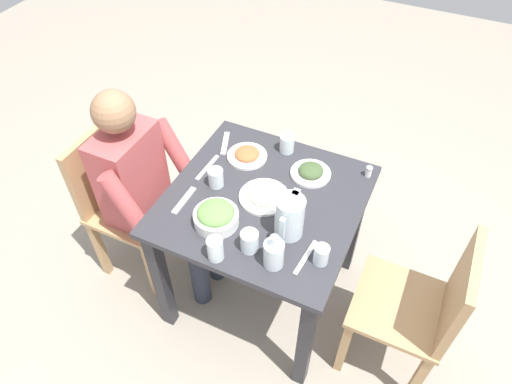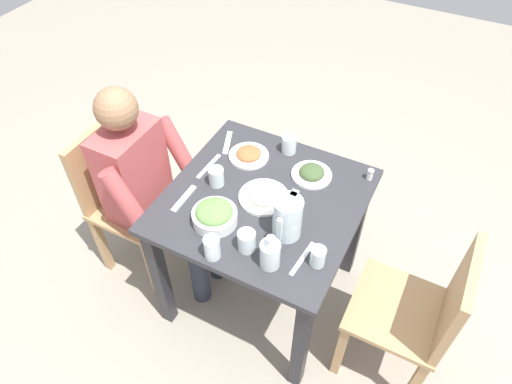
% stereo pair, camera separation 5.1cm
% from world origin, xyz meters
% --- Properties ---
extents(ground_plane, '(8.00, 8.00, 0.00)m').
position_xyz_m(ground_plane, '(0.00, 0.00, 0.00)').
color(ground_plane, gray).
extents(dining_table, '(0.84, 0.84, 0.76)m').
position_xyz_m(dining_table, '(0.00, 0.00, 0.62)').
color(dining_table, '#2D2D33').
rests_on(dining_table, ground_plane).
extents(chair_near, '(0.40, 0.40, 0.88)m').
position_xyz_m(chair_near, '(0.09, -0.77, 0.50)').
color(chair_near, tan).
rests_on(chair_near, ground_plane).
extents(chair_far, '(0.40, 0.40, 0.88)m').
position_xyz_m(chair_far, '(0.07, 0.77, 0.50)').
color(chair_far, tan).
rests_on(chair_far, ground_plane).
extents(diner_near, '(0.48, 0.53, 1.18)m').
position_xyz_m(diner_near, '(0.09, -0.57, 0.65)').
color(diner_near, '#B24C4C').
rests_on(diner_near, ground_plane).
extents(water_pitcher, '(0.16, 0.12, 0.19)m').
position_xyz_m(water_pitcher, '(0.13, 0.17, 0.85)').
color(water_pitcher, silver).
rests_on(water_pitcher, dining_table).
extents(salad_bowl, '(0.19, 0.19, 0.09)m').
position_xyz_m(salad_bowl, '(0.21, -0.12, 0.80)').
color(salad_bowl, white).
rests_on(salad_bowl, dining_table).
extents(plate_dolmas, '(0.19, 0.19, 0.05)m').
position_xyz_m(plate_dolmas, '(-0.23, 0.13, 0.78)').
color(plate_dolmas, white).
rests_on(plate_dolmas, dining_table).
extents(plate_rice_curry, '(0.19, 0.19, 0.04)m').
position_xyz_m(plate_rice_curry, '(-0.21, -0.19, 0.77)').
color(plate_rice_curry, white).
rests_on(plate_rice_curry, dining_table).
extents(plate_beans, '(0.22, 0.22, 0.04)m').
position_xyz_m(plate_beans, '(-0.00, 0.00, 0.77)').
color(plate_beans, white).
rests_on(plate_beans, dining_table).
extents(water_glass_by_pitcher, '(0.07, 0.07, 0.09)m').
position_xyz_m(water_glass_by_pitcher, '(0.02, -0.23, 0.80)').
color(water_glass_by_pitcher, silver).
rests_on(water_glass_by_pitcher, dining_table).
extents(water_glass_center, '(0.07, 0.07, 0.10)m').
position_xyz_m(water_glass_center, '(0.37, -0.04, 0.81)').
color(water_glass_center, silver).
rests_on(water_glass_center, dining_table).
extents(water_glass_far_left, '(0.07, 0.07, 0.09)m').
position_xyz_m(water_glass_far_left, '(0.28, 0.06, 0.80)').
color(water_glass_far_left, silver).
rests_on(water_glass_far_left, dining_table).
extents(water_glass_near_left, '(0.07, 0.07, 0.09)m').
position_xyz_m(water_glass_near_left, '(-0.34, -0.03, 0.80)').
color(water_glass_near_left, silver).
rests_on(water_glass_near_left, dining_table).
extents(water_glass_near_right, '(0.06, 0.06, 0.09)m').
position_xyz_m(water_glass_near_right, '(0.22, 0.34, 0.80)').
color(water_glass_near_right, silver).
rests_on(water_glass_near_right, dining_table).
extents(oil_carafe, '(0.08, 0.08, 0.16)m').
position_xyz_m(oil_carafe, '(0.30, 0.18, 0.81)').
color(oil_carafe, silver).
rests_on(oil_carafe, dining_table).
extents(salt_shaker, '(0.03, 0.03, 0.05)m').
position_xyz_m(salt_shaker, '(-0.33, 0.38, 0.79)').
color(salt_shaker, white).
rests_on(salt_shaker, dining_table).
extents(fork_near, '(0.17, 0.03, 0.01)m').
position_xyz_m(fork_near, '(0.17, -0.31, 0.76)').
color(fork_near, silver).
rests_on(fork_near, dining_table).
extents(knife_near, '(0.19, 0.03, 0.01)m').
position_xyz_m(knife_near, '(-0.06, -0.32, 0.76)').
color(knife_near, silver).
rests_on(knife_near, dining_table).
extents(fork_far, '(0.17, 0.09, 0.01)m').
position_xyz_m(fork_far, '(-0.25, -0.33, 0.76)').
color(fork_far, silver).
rests_on(fork_far, dining_table).
extents(knife_far, '(0.19, 0.04, 0.01)m').
position_xyz_m(knife_far, '(0.22, 0.28, 0.76)').
color(knife_far, silver).
rests_on(knife_far, dining_table).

